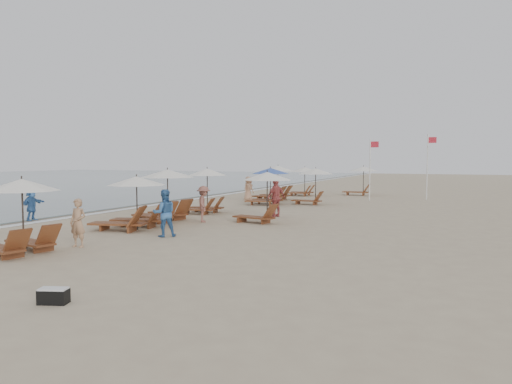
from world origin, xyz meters
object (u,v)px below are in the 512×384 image
at_px(lounger_station_6, 303,180).
at_px(flag_pole_near, 371,166).
at_px(beachgoer_mid_a, 164,213).
at_px(beachgoer_far_a, 276,198).
at_px(waterline_walker, 32,204).
at_px(lounger_station_1, 131,205).
at_px(lounger_station_2, 163,196).
at_px(inland_station_0, 262,191).
at_px(lounger_station_5, 274,185).
at_px(inland_station_1, 312,181).
at_px(beachgoer_near, 78,223).
at_px(lounger_station_3, 204,191).
at_px(lounger_station_0, 17,217).
at_px(beachgoer_far_b, 248,189).
at_px(lounger_station_4, 267,186).
at_px(inland_station_2, 360,178).
at_px(beachgoer_mid_b, 204,204).
at_px(duffel_bag, 54,296).

bearing_deg(lounger_station_6, flag_pole_near, -21.20).
relative_size(beachgoer_mid_a, beachgoer_far_a, 0.92).
relative_size(lounger_station_6, waterline_walker, 1.63).
distance_m(lounger_station_1, lounger_station_6, 19.21).
xyz_separation_m(lounger_station_2, inland_station_0, (4.27, 1.33, 0.28)).
xyz_separation_m(lounger_station_5, inland_station_1, (3.32, -1.95, 0.39)).
distance_m(inland_station_0, beachgoer_near, 8.24).
bearing_deg(lounger_station_3, lounger_station_0, -88.20).
relative_size(beachgoer_near, flag_pole_near, 0.37).
xyz_separation_m(lounger_station_3, beachgoer_far_b, (-0.89, 7.34, -0.31)).
bearing_deg(lounger_station_4, inland_station_0, -68.79).
height_order(lounger_station_2, lounger_station_3, lounger_station_2).
distance_m(lounger_station_2, inland_station_2, 19.44).
height_order(lounger_station_3, inland_station_1, lounger_station_3).
bearing_deg(lounger_station_4, beachgoer_mid_a, -84.15).
bearing_deg(lounger_station_3, lounger_station_6, 86.10).
xyz_separation_m(lounger_station_1, lounger_station_5, (0.18, 14.73, 0.07)).
relative_size(lounger_station_1, flag_pole_near, 0.67).
bearing_deg(beachgoer_mid_b, lounger_station_1, 121.43).
height_order(lounger_station_3, beachgoer_far_a, lounger_station_3).
xyz_separation_m(beachgoer_far_b, waterline_walker, (-4.78, -13.01, -0.07)).
relative_size(lounger_station_2, beachgoer_far_b, 1.72).
bearing_deg(lounger_station_3, lounger_station_2, -92.00).
bearing_deg(lounger_station_3, beachgoer_far_a, 1.55).
distance_m(lounger_station_1, lounger_station_5, 14.73).
relative_size(lounger_station_1, lounger_station_5, 1.04).
bearing_deg(duffel_bag, flag_pole_near, 87.01).
relative_size(lounger_station_3, duffel_bag, 3.91).
height_order(lounger_station_0, beachgoer_far_b, lounger_station_0).
bearing_deg(flag_pole_near, beachgoer_mid_b, -108.44).
bearing_deg(duffel_bag, lounger_station_4, 101.14).
xyz_separation_m(inland_station_1, flag_pole_near, (2.74, 4.27, 0.88)).
xyz_separation_m(lounger_station_2, beachgoer_mid_b, (1.85, 0.45, -0.33)).
distance_m(inland_station_1, beachgoer_mid_a, 13.83).
relative_size(lounger_station_3, waterline_walker, 1.59).
bearing_deg(beachgoer_far_b, lounger_station_3, -154.07).
distance_m(inland_station_2, beachgoer_near, 25.38).
bearing_deg(beachgoer_far_a, duffel_bag, 29.52).
distance_m(lounger_station_1, beachgoer_far_a, 7.14).
bearing_deg(lounger_station_1, beachgoer_far_b, 94.58).
height_order(inland_station_2, flag_pole_near, flag_pole_near).
bearing_deg(lounger_station_6, lounger_station_5, -97.02).
bearing_deg(inland_station_1, beachgoer_near, -98.74).
height_order(lounger_station_3, inland_station_2, lounger_station_3).
height_order(lounger_station_1, duffel_bag, lounger_station_1).
bearing_deg(beachgoer_mid_b, beachgoer_near, 143.80).
bearing_deg(lounger_station_4, inland_station_1, 25.34).
xyz_separation_m(lounger_station_5, beachgoer_mid_a, (2.10, -15.71, -0.20)).
relative_size(beachgoer_mid_b, flag_pole_near, 0.39).
bearing_deg(lounger_station_3, inland_station_2, 72.51).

